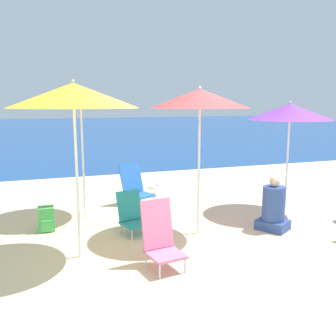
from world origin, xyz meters
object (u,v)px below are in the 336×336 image
object	(u,v)px
beach_umbrella_yellow	(73,96)
beach_umbrella_orange	(81,100)
beach_umbrella_red	(200,99)
beach_chair_blue	(135,186)
backpack_green	(46,219)
seagull	(153,187)
person_seated_near	(273,208)
beach_umbrella_purple	(290,112)
beach_chair_teal	(132,214)
beach_chair_pink	(160,237)

from	to	relation	value
beach_umbrella_yellow	beach_umbrella_orange	distance (m)	1.95
beach_umbrella_red	beach_chair_blue	bearing A→B (deg)	105.10
beach_umbrella_red	backpack_green	bearing A→B (deg)	158.12
seagull	beach_umbrella_orange	bearing A→B (deg)	-145.37
beach_umbrella_orange	backpack_green	world-z (taller)	beach_umbrella_orange
beach_umbrella_red	person_seated_near	xyz separation A→B (m)	(1.23, -0.25, -1.76)
beach_umbrella_purple	beach_umbrella_orange	world-z (taller)	beach_umbrella_orange
beach_chair_teal	backpack_green	world-z (taller)	beach_chair_teal
beach_umbrella_orange	beach_chair_blue	world-z (taller)	beach_umbrella_orange
beach_chair_blue	beach_umbrella_purple	bearing A→B (deg)	-48.84
beach_umbrella_yellow	beach_chair_blue	world-z (taller)	beach_umbrella_yellow
beach_chair_blue	seagull	bearing A→B (deg)	30.53
beach_umbrella_purple	backpack_green	size ratio (longest dim) A/B	5.23
beach_umbrella_orange	backpack_green	size ratio (longest dim) A/B	5.73
beach_umbrella_orange	person_seated_near	size ratio (longest dim) A/B	2.55
person_seated_near	beach_umbrella_orange	bearing A→B (deg)	114.75
beach_chair_teal	person_seated_near	distance (m)	2.29
beach_umbrella_purple	beach_chair_blue	xyz separation A→B (m)	(-2.62, 1.37, -1.50)
beach_chair_pink	person_seated_near	size ratio (longest dim) A/B	0.95
beach_umbrella_orange	seagull	world-z (taller)	beach_umbrella_orange
beach_umbrella_yellow	beach_chair_teal	world-z (taller)	beach_umbrella_yellow
beach_umbrella_red	beach_chair_pink	size ratio (longest dim) A/B	2.72
beach_umbrella_yellow	backpack_green	world-z (taller)	beach_umbrella_yellow
beach_umbrella_purple	beach_chair_blue	size ratio (longest dim) A/B	2.55
beach_chair_blue	beach_chair_pink	bearing A→B (deg)	-119.34
beach_chair_blue	beach_umbrella_red	bearing A→B (deg)	-96.11
beach_umbrella_orange	person_seated_near	xyz separation A→B (m)	(2.81, -1.85, -1.74)
beach_umbrella_red	beach_umbrella_orange	distance (m)	2.25
beach_umbrella_yellow	beach_umbrella_red	distance (m)	1.91
backpack_green	beach_chair_blue	bearing A→B (deg)	30.93
beach_umbrella_red	seagull	bearing A→B (deg)	87.86
beach_umbrella_orange	beach_chair_teal	world-z (taller)	beach_umbrella_orange
beach_chair_pink	beach_umbrella_yellow	bearing A→B (deg)	136.56
beach_chair_teal	beach_chair_pink	size ratio (longest dim) A/B	0.79
beach_umbrella_orange	seagull	bearing A→B (deg)	34.63
beach_umbrella_orange	backpack_green	bearing A→B (deg)	-135.40
beach_umbrella_orange	beach_chair_pink	xyz separation A→B (m)	(0.63, -2.56, -1.71)
beach_umbrella_orange	person_seated_near	bearing A→B (deg)	-33.37
beach_umbrella_yellow	beach_umbrella_red	size ratio (longest dim) A/B	1.02
beach_umbrella_yellow	beach_umbrella_purple	bearing A→B (deg)	13.03
beach_umbrella_yellow	beach_umbrella_purple	xyz separation A→B (m)	(3.97, 0.92, -0.26)
beach_chair_teal	beach_chair_pink	world-z (taller)	beach_chair_pink
beach_umbrella_red	beach_umbrella_purple	bearing A→B (deg)	15.89
beach_umbrella_yellow	beach_chair_pink	world-z (taller)	beach_umbrella_yellow
beach_umbrella_red	beach_chair_teal	size ratio (longest dim) A/B	3.44
beach_chair_teal	seagull	distance (m)	2.63
beach_chair_pink	backpack_green	world-z (taller)	beach_chair_pink
beach_umbrella_red	beach_umbrella_orange	size ratio (longest dim) A/B	1.01
beach_umbrella_purple	person_seated_near	world-z (taller)	beach_umbrella_purple
seagull	beach_chair_pink	bearing A→B (deg)	-105.74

